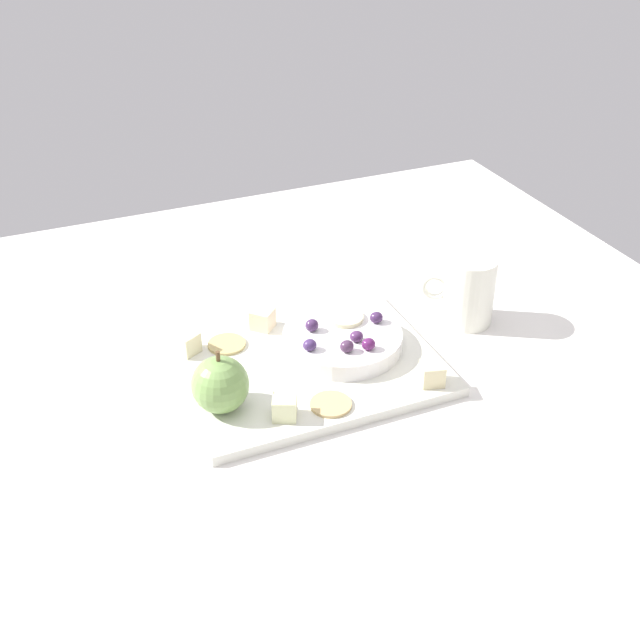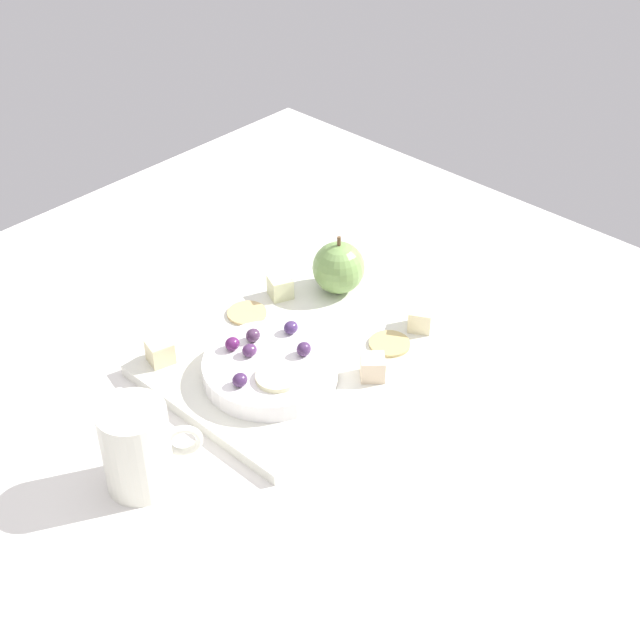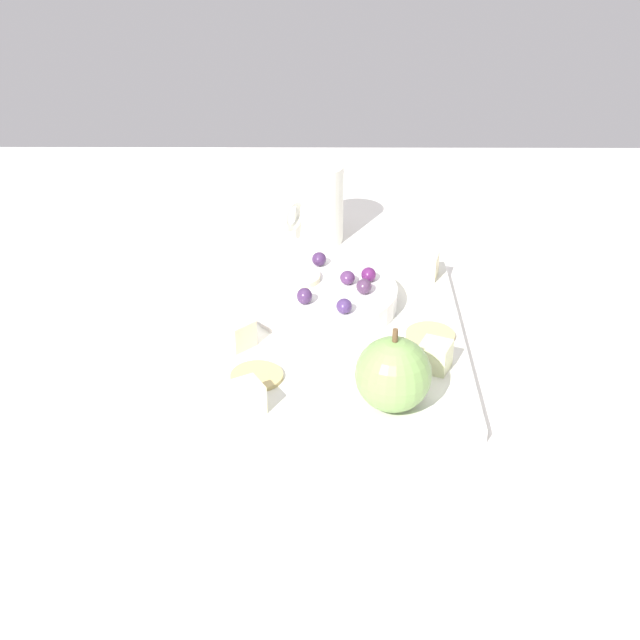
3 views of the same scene
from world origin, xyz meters
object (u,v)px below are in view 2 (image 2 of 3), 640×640
cheese_cube_1 (420,319)px  grape_1 (291,327)px  platter (297,354)px  grape_0 (250,350)px  apple_whole (339,267)px  cheese_cube_3 (280,287)px  cracker_1 (247,313)px  serving_dish (270,369)px  apple_slice_0 (277,377)px  cheese_cube_0 (373,367)px  grape_3 (232,344)px  grape_5 (304,349)px  cracker_0 (390,344)px  grape_2 (242,381)px  cheese_cube_2 (160,352)px  grape_4 (255,334)px  cup (138,448)px

cheese_cube_1 → grape_1: bearing=-33.2°
platter → grape_0: (6.50, -1.20, 3.71)cm
apple_whole → cheese_cube_3: (6.28, -4.49, -2.04)cm
cracker_1 → grape_0: bearing=49.0°
serving_dish → apple_slice_0: bearing=59.7°
cheese_cube_3 → cracker_1: 5.94cm
cheese_cube_0 → grape_3: (9.50, -13.44, 1.68)cm
platter → grape_0: size_ratio=18.38×
grape_5 → cracker_0: bearing=157.5°
cheese_cube_0 → grape_2: grape_2 is taller
cheese_cube_0 → grape_0: size_ratio=1.56×
cheese_cube_1 → grape_3: 23.78cm
grape_0 → apple_slice_0: 5.47cm
grape_3 → grape_5: (-4.93, 6.81, 0.06)cm
serving_dish → grape_2: 5.58cm
grape_3 → grape_0: bearing=104.7°
platter → grape_2: bearing=11.3°
cheese_cube_1 → cheese_cube_2: same height
cracker_0 → grape_1: 12.28cm
apple_whole → grape_5: size_ratio=3.82×
platter → cheese_cube_0: (-2.39, 9.95, 2.09)cm
grape_5 → cracker_1: bearing=-102.7°
cheese_cube_0 → cracker_1: cheese_cube_0 is taller
grape_2 → apple_slice_0: grape_2 is taller
serving_dish → grape_1: 6.17cm
cracker_1 → grape_1: grape_1 is taller
grape_4 → apple_whole: bearing=-173.4°
cheese_cube_0 → apple_slice_0: 11.40cm
grape_4 → cheese_cube_1: bearing=147.7°
grape_3 → grape_5: bearing=125.9°
cheese_cube_1 → apple_whole: bearing=-86.9°
cheese_cube_2 → grape_4: 11.40cm
cracker_0 → grape_1: grape_1 is taller
cheese_cube_1 → cheese_cube_2: size_ratio=1.00×
cheese_cube_2 → cracker_0: bearing=139.5°
grape_4 → grape_5: same height
cheese_cube_0 → grape_2: 15.47cm
platter → grape_3: bearing=-26.1°
cheese_cube_0 → cheese_cube_2: (15.00, -20.16, 0.00)cm
serving_dish → grape_0: size_ratio=8.77×
cheese_cube_2 → grape_4: grape_4 is taller
cheese_cube_2 → grape_1: size_ratio=1.56×
apple_whole → grape_0: size_ratio=3.82×
apple_whole → cheese_cube_1: bearing=93.1°
apple_whole → apple_slice_0: 22.11cm
platter → cup: cup is taller
cup → grape_4: bearing=-165.9°
platter → grape_2: size_ratio=18.38×
cup → cheese_cube_1: bearing=171.6°
platter → cheese_cube_0: bearing=103.5°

